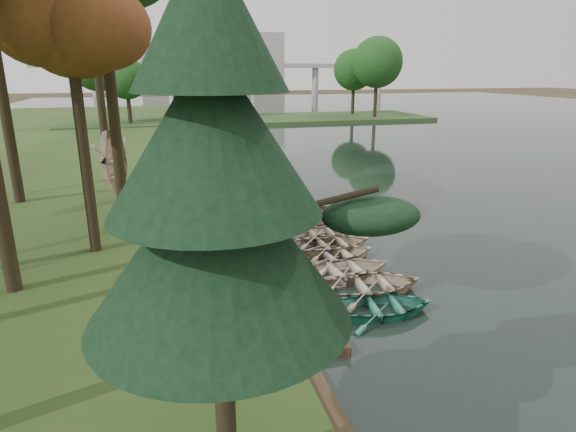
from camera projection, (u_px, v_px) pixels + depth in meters
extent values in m
plane|color=#3D2F1D|center=(295.00, 247.00, 19.64)|extent=(300.00, 300.00, 0.00)
cube|color=black|center=(542.00, 146.00, 45.53)|extent=(130.00, 200.00, 0.05)
cube|color=#352114|center=(256.00, 247.00, 19.20)|extent=(1.60, 16.00, 0.30)
cube|color=#2B471F|center=(253.00, 119.00, 67.75)|extent=(50.00, 14.00, 0.45)
cylinder|color=black|center=(73.00, 103.00, 61.21)|extent=(0.50, 0.50, 4.80)
sphere|color=#1C4818|center=(69.00, 74.00, 60.16)|extent=(5.60, 5.60, 5.60)
cylinder|color=black|center=(127.00, 102.00, 62.86)|extent=(0.50, 0.50, 4.80)
sphere|color=#1C4818|center=(125.00, 74.00, 61.81)|extent=(5.60, 5.60, 5.60)
cylinder|color=black|center=(179.00, 101.00, 64.51)|extent=(0.50, 0.50, 4.80)
sphere|color=#1C4818|center=(178.00, 73.00, 63.46)|extent=(5.60, 5.60, 5.60)
cylinder|color=black|center=(229.00, 101.00, 66.16)|extent=(0.50, 0.50, 4.80)
sphere|color=#1C4818|center=(228.00, 73.00, 65.11)|extent=(5.60, 5.60, 5.60)
cylinder|color=black|center=(276.00, 100.00, 67.81)|extent=(0.50, 0.50, 4.80)
sphere|color=#1C4818|center=(276.00, 73.00, 66.76)|extent=(5.60, 5.60, 5.60)
cylinder|color=black|center=(321.00, 99.00, 69.46)|extent=(0.50, 0.50, 4.80)
sphere|color=#1C4818|center=(321.00, 73.00, 68.41)|extent=(5.60, 5.60, 5.60)
cylinder|color=black|center=(363.00, 98.00, 71.11)|extent=(0.50, 0.50, 4.80)
sphere|color=#1C4818|center=(365.00, 73.00, 70.06)|extent=(5.60, 5.60, 5.60)
cube|color=#A5A5A0|center=(210.00, 66.00, 130.66)|extent=(90.00, 4.00, 1.20)
cylinder|color=#A5A5A0|center=(95.00, 81.00, 124.40)|extent=(1.80, 1.80, 8.00)
cylinder|color=#A5A5A0|center=(174.00, 81.00, 129.35)|extent=(1.80, 1.80, 8.00)
cylinder|color=#A5A5A0|center=(247.00, 81.00, 134.30)|extent=(1.80, 1.80, 8.00)
cylinder|color=#A5A5A0|center=(315.00, 80.00, 139.25)|extent=(1.80, 1.80, 8.00)
cylinder|color=#A5A5A0|center=(379.00, 80.00, 144.20)|extent=(1.80, 1.80, 8.00)
cube|color=#A5A5A0|center=(266.00, 63.00, 153.80)|extent=(10.00, 8.00, 18.00)
cube|color=#A5A5A0|center=(154.00, 73.00, 150.63)|extent=(8.00, 8.00, 12.00)
imported|color=#2B7762|center=(381.00, 304.00, 14.03)|extent=(3.36, 2.55, 0.65)
imported|color=tan|center=(370.00, 283.00, 15.33)|extent=(3.63, 2.67, 0.73)
imported|color=tan|center=(343.00, 268.00, 16.44)|extent=(3.79, 2.86, 0.74)
imported|color=tan|center=(334.00, 253.00, 17.91)|extent=(3.56, 2.73, 0.69)
imported|color=tan|center=(329.00, 242.00, 18.96)|extent=(3.69, 2.72, 0.74)
imported|color=tan|center=(319.00, 232.00, 20.11)|extent=(3.53, 2.55, 0.72)
imported|color=tan|center=(304.00, 220.00, 21.77)|extent=(3.93, 3.31, 0.70)
imported|color=tan|center=(295.00, 213.00, 22.79)|extent=(3.99, 3.05, 0.77)
imported|color=tan|center=(291.00, 206.00, 23.81)|extent=(4.16, 3.30, 0.78)
imported|color=tan|center=(118.00, 194.00, 25.21)|extent=(4.62, 4.28, 0.78)
cylinder|color=black|center=(83.00, 146.00, 17.26)|extent=(0.40, 0.40, 8.03)
ellipsoid|color=brown|center=(68.00, 26.00, 16.09)|extent=(3.80, 3.80, 3.23)
cylinder|color=black|center=(112.00, 102.00, 19.54)|extent=(0.45, 0.45, 10.69)
cylinder|color=black|center=(99.00, 80.00, 28.39)|extent=(0.48, 0.48, 12.03)
cylinder|color=black|center=(225.00, 394.00, 7.41)|extent=(0.32, 0.32, 3.68)
cone|color=black|center=(217.00, 233.00, 6.65)|extent=(3.80, 3.80, 2.60)
cone|color=black|center=(213.00, 130.00, 6.23)|extent=(2.90, 2.90, 2.25)
cone|color=black|center=(207.00, 11.00, 5.81)|extent=(2.00, 2.00, 1.90)
cone|color=#3F661E|center=(239.00, 261.00, 16.07)|extent=(0.60, 0.60, 1.01)
cone|color=#3F661E|center=(225.00, 221.00, 20.20)|extent=(0.60, 0.60, 1.03)
cone|color=#3F661E|center=(214.00, 222.00, 20.31)|extent=(0.60, 0.60, 0.94)
cone|color=#3F661E|center=(217.00, 206.00, 22.79)|extent=(0.60, 0.60, 0.89)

